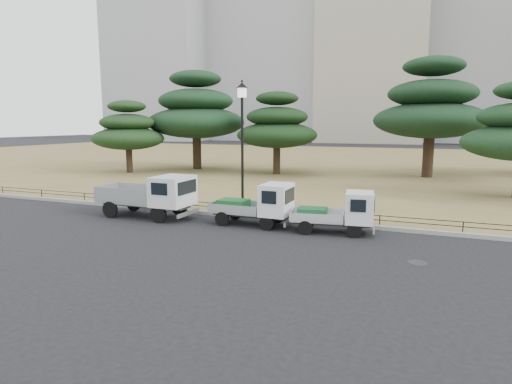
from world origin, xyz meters
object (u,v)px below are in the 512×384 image
at_px(truck_kei_front, 257,204).
at_px(tarp_pile, 134,196).
at_px(street_lamp, 242,126).
at_px(truck_large, 151,194).
at_px(truck_kei_rear, 339,212).

distance_m(truck_kei_front, tarp_pile, 7.67).
bearing_deg(street_lamp, truck_large, -155.13).
distance_m(truck_large, street_lamp, 5.06).
bearing_deg(truck_large, tarp_pile, 141.76).
relative_size(truck_large, truck_kei_rear, 1.36).
bearing_deg(truck_large, truck_kei_rear, 3.26).
bearing_deg(street_lamp, tarp_pile, 176.85).
bearing_deg(truck_kei_rear, truck_large, 174.05).
xyz_separation_m(truck_large, truck_kei_rear, (8.30, 0.31, -0.25)).
height_order(truck_kei_front, truck_kei_rear, truck_kei_front).
distance_m(truck_kei_rear, street_lamp, 5.80).
relative_size(truck_kei_front, street_lamp, 0.58).
xyz_separation_m(truck_kei_front, tarp_pile, (-7.47, 1.72, -0.38)).
height_order(truck_large, truck_kei_front, truck_large).
relative_size(street_lamp, tarp_pile, 4.21).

